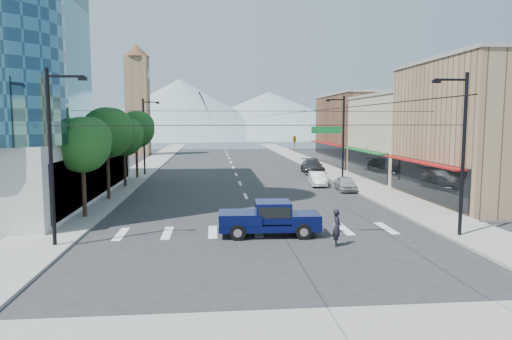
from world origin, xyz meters
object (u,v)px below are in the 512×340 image
object	(u,v)px
pedestrian	(337,227)
parked_car_mid	(318,179)
parked_car_near	(346,184)
parked_car_far	(312,166)
pickup_truck	(269,218)

from	to	relation	value
pedestrian	parked_car_mid	distance (m)	22.08
parked_car_near	parked_car_mid	world-z (taller)	parked_car_mid
pedestrian	parked_car_mid	world-z (taller)	pedestrian
parked_car_far	pedestrian	bearing A→B (deg)	-96.65
pedestrian	parked_car_far	xyz separation A→B (m)	(5.81, 32.30, -0.11)
parked_car_far	parked_car_mid	bearing A→B (deg)	-96.09
parked_car_mid	pedestrian	bearing A→B (deg)	-94.59
pickup_truck	parked_car_far	distance (m)	31.20
pedestrian	parked_car_far	world-z (taller)	pedestrian
pedestrian	parked_car_mid	xyz separation A→B (m)	(4.01, 21.71, -0.27)
pickup_truck	parked_car_near	world-z (taller)	pickup_truck
parked_car_mid	parked_car_far	distance (m)	10.75
parked_car_mid	parked_car_far	size ratio (longest dim) A/B	0.71
parked_car_near	parked_car_mid	bearing A→B (deg)	121.00
parked_car_near	parked_car_far	xyz separation A→B (m)	(0.00, 14.18, 0.17)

